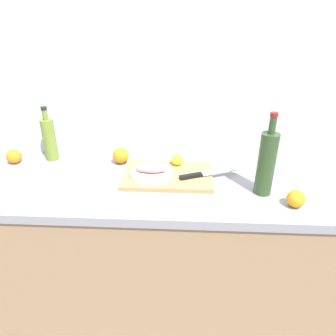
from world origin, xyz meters
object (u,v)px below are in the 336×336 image
(lemon_0, at_px, (177,160))
(cutting_board, at_px, (168,175))
(white_plate, at_px, (152,173))
(wine_bottle, at_px, (266,163))
(chef_knife, at_px, (201,174))
(fish_fillet, at_px, (152,168))
(olive_oil_bottle, at_px, (49,139))
(orange_0, at_px, (14,156))

(lemon_0, bearing_deg, cutting_board, -113.48)
(white_plate, xyz_separation_m, lemon_0, (0.12, 0.11, 0.02))
(lemon_0, distance_m, wine_bottle, 0.44)
(white_plate, relative_size, lemon_0, 3.43)
(white_plate, bearing_deg, chef_knife, -0.74)
(chef_knife, bearing_deg, cutting_board, 151.87)
(white_plate, distance_m, lemon_0, 0.16)
(fish_fillet, bearing_deg, olive_oil_bottle, 161.39)
(lemon_0, distance_m, olive_oil_bottle, 0.68)
(wine_bottle, bearing_deg, olive_oil_bottle, 164.55)
(fish_fillet, distance_m, olive_oil_bottle, 0.58)
(white_plate, bearing_deg, fish_fillet, -90.00)
(cutting_board, height_order, chef_knife, chef_knife)
(fish_fillet, relative_size, lemon_0, 2.57)
(white_plate, height_order, chef_knife, chef_knife)
(wine_bottle, height_order, orange_0, wine_bottle)
(cutting_board, xyz_separation_m, white_plate, (-0.08, -0.01, 0.02))
(cutting_board, xyz_separation_m, olive_oil_bottle, (-0.63, 0.17, 0.11))
(lemon_0, height_order, wine_bottle, wine_bottle)
(lemon_0, bearing_deg, olive_oil_bottle, 173.40)
(orange_0, bearing_deg, fish_fillet, -10.03)
(white_plate, xyz_separation_m, olive_oil_bottle, (-0.55, 0.19, 0.09))
(white_plate, distance_m, chef_knife, 0.23)
(olive_oil_bottle, bearing_deg, chef_knife, -13.53)
(chef_knife, relative_size, orange_0, 3.75)
(olive_oil_bottle, xyz_separation_m, orange_0, (-0.18, -0.06, -0.08))
(cutting_board, relative_size, olive_oil_bottle, 1.47)
(white_plate, bearing_deg, lemon_0, 42.69)
(chef_knife, bearing_deg, orange_0, 149.69)
(white_plate, relative_size, olive_oil_bottle, 0.72)
(white_plate, distance_m, wine_bottle, 0.52)
(orange_0, bearing_deg, wine_bottle, -10.74)
(chef_knife, bearing_deg, wine_bottle, -43.48)
(orange_0, bearing_deg, lemon_0, -1.41)
(fish_fillet, relative_size, wine_bottle, 0.43)
(white_plate, distance_m, orange_0, 0.74)
(olive_oil_bottle, relative_size, orange_0, 3.84)
(chef_knife, bearing_deg, olive_oil_bottle, 143.98)
(fish_fillet, distance_m, lemon_0, 0.16)
(chef_knife, relative_size, olive_oil_bottle, 0.98)
(fish_fillet, height_order, wine_bottle, wine_bottle)
(white_plate, height_order, wine_bottle, wine_bottle)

